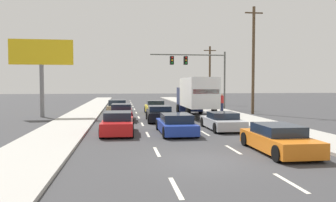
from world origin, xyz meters
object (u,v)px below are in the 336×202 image
Objects in this scene: car_blue at (176,124)px; pedestrian_near_corner at (222,102)px; car_black at (159,114)px; car_maroon at (121,113)px; car_tan at (118,107)px; roadside_billboard at (41,60)px; car_silver at (222,121)px; utility_pole_mid at (253,59)px; box_truck at (196,95)px; car_yellow at (155,108)px; traffic_signal_mast at (194,65)px; car_red at (118,124)px; utility_pole_far at (210,75)px; car_orange at (278,139)px.

car_blue is 2.51× the size of pedestrian_near_corner.
car_black is at bearing 91.81° from car_blue.
car_tan is at bearing 93.38° from car_maroon.
roadside_billboard is at bearing 152.07° from car_maroon.
car_silver is 13.22m from utility_pole_mid.
box_truck reaches higher than car_maroon.
car_maroon is 1.08× the size of car_silver.
car_blue is at bearing -90.58° from car_yellow.
traffic_signal_mast is at bearing 113.71° from pedestrian_near_corner.
car_red is 0.65× the size of roadside_billboard.
box_truck is at bearing -47.96° from car_yellow.
utility_pole_far is 14.77m from pedestrian_near_corner.
utility_pole_far is 1.23× the size of roadside_billboard.
car_black is at bearing -139.12° from box_truck.
traffic_signal_mast is 6.28m from pedestrian_near_corner.
utility_pole_mid is 1.52× the size of roadside_billboard.
car_yellow is 0.96× the size of car_black.
car_yellow is 11.38m from roadside_billboard.
box_truck is 19.19m from utility_pole_far.
car_orange is at bearing -59.93° from car_blue.
utility_pole_far is (-0.02, 15.99, -1.01)m from utility_pole_mid.
car_silver is at bearing -121.19° from utility_pole_mid.
traffic_signal_mast is 1.28× the size of roadside_billboard.
car_tan is 0.51× the size of utility_pole_far.
car_yellow is at bearing 89.42° from car_blue.
car_red is at bearing -115.28° from utility_pole_far.
car_yellow is 17.60m from utility_pole_far.
car_maroon is 0.56× the size of utility_pole_far.
pedestrian_near_corner is at bearing -3.19° from car_tan.
car_blue is (-0.14, -13.53, -0.04)m from car_yellow.
car_yellow is 0.62× the size of roadside_billboard.
traffic_signal_mast is (1.86, 16.76, 4.56)m from car_silver.
car_black is 6.36m from car_silver.
utility_pole_far is at bearing 57.52° from car_maroon.
utility_pole_mid reaches higher than roadside_billboard.
car_yellow is 2.34× the size of pedestrian_near_corner.
car_blue is (0.21, -6.73, -0.02)m from car_black.
car_tan is 14.76m from car_blue.
utility_pole_far reaches higher than traffic_signal_mast.
pedestrian_near_corner reaches higher than car_silver.
utility_pole_mid is at bearing -89.92° from utility_pole_far.
car_tan is at bearing 103.93° from car_blue.
car_orange reaches higher than car_blue.
car_blue is 16.02m from roadside_billboard.
car_black is at bearing -25.91° from roadside_billboard.
utility_pole_mid is at bearing -54.17° from traffic_signal_mast.
traffic_signal_mast is at bearing -114.71° from utility_pole_far.
car_tan is 10.46m from traffic_signal_mast.
traffic_signal_mast is at bearing 23.40° from roadside_billboard.
box_truck is at bearing 54.15° from car_red.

